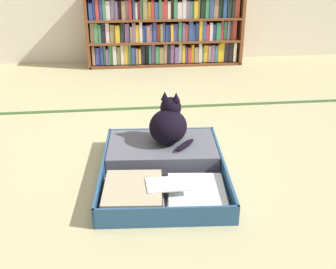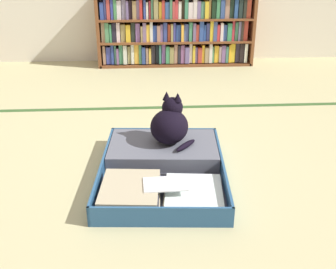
# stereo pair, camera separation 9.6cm
# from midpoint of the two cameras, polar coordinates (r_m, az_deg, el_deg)

# --- Properties ---
(ground_plane) EXTENTS (10.00, 10.00, 0.00)m
(ground_plane) POSITION_cam_midpoint_polar(r_m,az_deg,el_deg) (2.20, -4.51, -5.99)
(ground_plane) COLOR tan
(tatami_border) EXTENTS (4.80, 0.05, 0.00)m
(tatami_border) POSITION_cam_midpoint_polar(r_m,az_deg,el_deg) (3.10, -5.21, 3.61)
(tatami_border) COLOR #315326
(tatami_border) RESTS_ON ground_plane
(bookshelf) EXTENTS (1.53, 0.29, 0.69)m
(bookshelf) POSITION_cam_midpoint_polar(r_m,az_deg,el_deg) (4.21, -1.19, 14.19)
(bookshelf) COLOR brown
(bookshelf) RESTS_ON ground_plane
(open_suitcase) EXTENTS (0.69, 0.88, 0.10)m
(open_suitcase) POSITION_cam_midpoint_polar(r_m,az_deg,el_deg) (2.22, -2.20, -4.33)
(open_suitcase) COLOR navy
(open_suitcase) RESTS_ON ground_plane
(black_cat) EXTENTS (0.29, 0.30, 0.28)m
(black_cat) POSITION_cam_midpoint_polar(r_m,az_deg,el_deg) (2.30, -1.05, 1.43)
(black_cat) COLOR black
(black_cat) RESTS_ON open_suitcase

